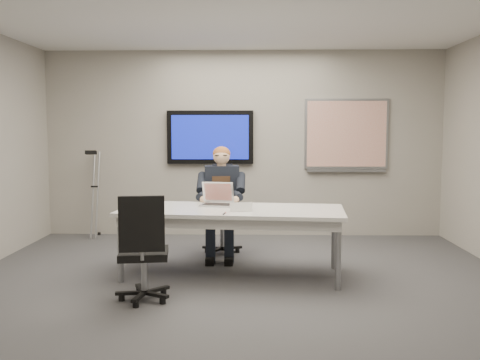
{
  "coord_description": "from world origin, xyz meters",
  "views": [
    {
      "loc": [
        0.14,
        -5.12,
        1.61
      ],
      "look_at": [
        0.0,
        0.81,
        1.05
      ],
      "focal_mm": 40.0,
      "sensor_mm": 36.0,
      "label": 1
    }
  ],
  "objects_px": {
    "seated_person": "(221,213)",
    "laptop": "(218,199)",
    "office_chair_near": "(144,268)",
    "conference_table": "(232,216)",
    "office_chair_far": "(221,229)"
  },
  "relations": [
    {
      "from": "seated_person",
      "to": "laptop",
      "type": "relative_size",
      "value": 3.46
    },
    {
      "from": "seated_person",
      "to": "office_chair_near",
      "type": "bearing_deg",
      "value": -115.41
    },
    {
      "from": "conference_table",
      "to": "laptop",
      "type": "xyz_separation_m",
      "value": [
        -0.18,
        0.27,
        0.15
      ]
    },
    {
      "from": "office_chair_near",
      "to": "laptop",
      "type": "xyz_separation_m",
      "value": [
        0.61,
        1.21,
        0.49
      ]
    },
    {
      "from": "office_chair_near",
      "to": "conference_table",
      "type": "bearing_deg",
      "value": -137.81
    },
    {
      "from": "conference_table",
      "to": "seated_person",
      "type": "distance_m",
      "value": 0.83
    },
    {
      "from": "seated_person",
      "to": "office_chair_far",
      "type": "bearing_deg",
      "value": 87.47
    },
    {
      "from": "office_chair_far",
      "to": "seated_person",
      "type": "xyz_separation_m",
      "value": [
        0.01,
        -0.25,
        0.25
      ]
    },
    {
      "from": "conference_table",
      "to": "laptop",
      "type": "distance_m",
      "value": 0.35
    },
    {
      "from": "office_chair_near",
      "to": "laptop",
      "type": "bearing_deg",
      "value": -124.68
    },
    {
      "from": "office_chair_far",
      "to": "office_chair_near",
      "type": "xyz_separation_m",
      "value": [
        -0.61,
        -2.0,
        0.01
      ]
    },
    {
      "from": "seated_person",
      "to": "conference_table",
      "type": "bearing_deg",
      "value": -83.91
    },
    {
      "from": "laptop",
      "to": "office_chair_far",
      "type": "bearing_deg",
      "value": 101.0
    },
    {
      "from": "office_chair_far",
      "to": "office_chair_near",
      "type": "height_order",
      "value": "office_chair_near"
    },
    {
      "from": "conference_table",
      "to": "office_chair_near",
      "type": "xyz_separation_m",
      "value": [
        -0.79,
        -0.94,
        -0.34
      ]
    }
  ]
}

